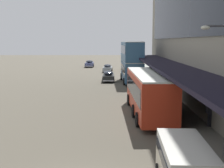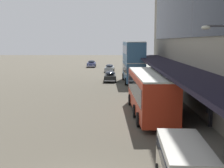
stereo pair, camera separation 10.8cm
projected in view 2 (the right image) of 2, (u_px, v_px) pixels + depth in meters
The scene contains 8 objects.
transit_bus_kerbside_front at pixel (150, 91), 24.55m from camera, with size 2.98×11.25×3.35m.
transit_bus_kerbside_rear at pixel (133, 60), 43.88m from camera, with size 2.95×9.16×5.77m.
sedan_trailing_near at pixel (110, 76), 45.32m from camera, with size 1.76×4.57×1.54m.
sedan_lead_mid at pixel (129, 66), 62.32m from camera, with size 2.06×4.85×1.59m.
sedan_oncoming_rear at pixel (110, 68), 59.36m from camera, with size 1.90×4.61×1.48m.
sedan_second_mid at pixel (91, 64), 70.76m from camera, with size 2.00×5.03×1.52m.
vw_van at pixel (184, 165), 12.02m from camera, with size 2.04×4.62×1.96m.
pedestrian_at_kerb at pixel (211, 112), 20.65m from camera, with size 0.60×0.35×1.86m.
Camera 2 is at (1.50, -11.61, 5.82)m, focal length 50.00 mm.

